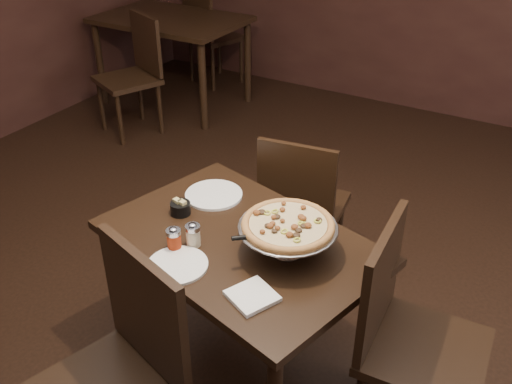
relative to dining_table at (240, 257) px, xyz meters
The scene contains 16 objects.
room 0.79m from the dining_table, 45.42° to the right, with size 6.04×7.04×2.84m.
dining_table is the anchor object (origin of this frame).
background_table 3.28m from the dining_table, 132.39° to the left, with size 1.28×0.86×0.80m.
pizza_stand 0.31m from the dining_table, ahead, with size 0.40×0.40×0.16m.
parmesan_shaker 0.24m from the dining_table, 137.11° to the right, with size 0.06×0.06×0.11m.
pepper_flake_shaker 0.31m from the dining_table, 134.83° to the right, with size 0.06×0.06×0.11m.
packet_caddy 0.35m from the dining_table, behind, with size 0.09×0.09×0.07m.
napkin_stack 0.38m from the dining_table, 51.21° to the right, with size 0.16×0.16×0.02m, color white.
plate_left 0.38m from the dining_table, 141.08° to the left, with size 0.27×0.27×0.01m, color white.
plate_near 0.32m from the dining_table, 112.45° to the right, with size 0.24×0.24×0.01m, color white.
serving_spatula 0.28m from the dining_table, 47.91° to the right, with size 0.16×0.16×0.02m.
chair_far 0.73m from the dining_table, 94.20° to the left, with size 0.46×0.46×0.88m.
chair_near 0.70m from the dining_table, 96.07° to the right, with size 0.58×0.58×0.99m.
chair_side 0.74m from the dining_table, ahead, with size 0.48×0.48×0.96m.
bg_chair_far 3.73m from the dining_table, 126.31° to the left, with size 0.57×0.57×0.96m.
bg_chair_near 2.76m from the dining_table, 139.92° to the left, with size 0.59×0.59×0.96m.
Camera 1 is at (1.04, -1.56, 2.12)m, focal length 40.00 mm.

